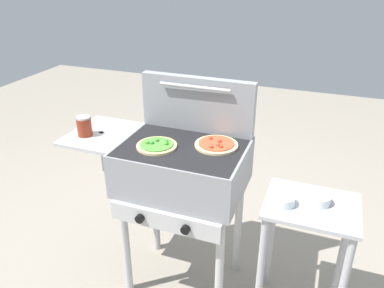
% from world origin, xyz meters
% --- Properties ---
extents(ground_plane, '(8.00, 8.00, 0.00)m').
position_xyz_m(ground_plane, '(0.00, 0.00, 0.00)').
color(ground_plane, gray).
extents(grill, '(0.96, 0.53, 0.90)m').
position_xyz_m(grill, '(-0.01, -0.00, 0.76)').
color(grill, gray).
rests_on(grill, ground_plane).
extents(grill_lid_open, '(0.63, 0.08, 0.30)m').
position_xyz_m(grill_lid_open, '(0.00, 0.21, 1.05)').
color(grill_lid_open, gray).
rests_on(grill_lid_open, grill).
extents(pizza_pepperoni, '(0.22, 0.22, 0.03)m').
position_xyz_m(pizza_pepperoni, '(0.16, 0.06, 0.91)').
color(pizza_pepperoni, beige).
rests_on(pizza_pepperoni, grill).
extents(pizza_veggie, '(0.20, 0.20, 0.03)m').
position_xyz_m(pizza_veggie, '(-0.12, -0.05, 0.91)').
color(pizza_veggie, '#E0C17F').
rests_on(pizza_veggie, grill).
extents(sauce_jar, '(0.08, 0.08, 0.11)m').
position_xyz_m(sauce_jar, '(-0.54, -0.06, 0.95)').
color(sauce_jar, maroon).
rests_on(sauce_jar, grill).
extents(prep_table, '(0.44, 0.36, 0.71)m').
position_xyz_m(prep_table, '(0.66, 0.00, 0.51)').
color(prep_table, '#B2B2B7').
rests_on(prep_table, ground_plane).
extents(topping_bowl_near, '(0.11, 0.11, 0.04)m').
position_xyz_m(topping_bowl_near, '(0.68, 0.02, 0.73)').
color(topping_bowl_near, silver).
rests_on(topping_bowl_near, prep_table).
extents(topping_bowl_far, '(0.11, 0.11, 0.04)m').
position_xyz_m(topping_bowl_far, '(0.53, -0.05, 0.73)').
color(topping_bowl_far, silver).
rests_on(topping_bowl_far, prep_table).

